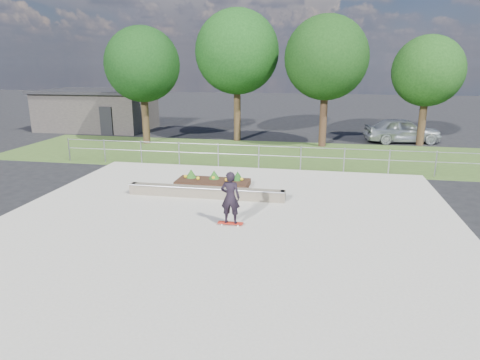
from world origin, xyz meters
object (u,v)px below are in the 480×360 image
(grind_ledge, at_px, (206,192))
(parked_car, at_px, (402,130))
(planter_bed, at_px, (213,181))
(skateboarder, at_px, (230,198))

(grind_ledge, xyz_separation_m, parked_car, (9.35, 13.73, 0.53))
(grind_ledge, height_order, parked_car, parked_car)
(planter_bed, distance_m, skateboarder, 4.58)
(skateboarder, relative_size, parked_car, 0.37)
(planter_bed, relative_size, skateboarder, 1.72)
(skateboarder, bearing_deg, parked_car, 64.38)
(grind_ledge, height_order, planter_bed, planter_bed)
(grind_ledge, distance_m, skateboarder, 3.10)
(grind_ledge, xyz_separation_m, planter_bed, (-0.11, 1.60, -0.02))
(grind_ledge, relative_size, planter_bed, 2.00)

